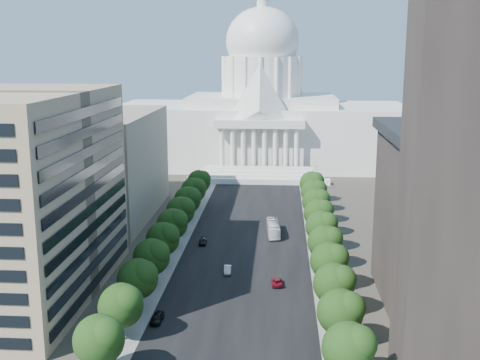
% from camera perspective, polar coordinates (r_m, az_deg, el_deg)
% --- Properties ---
extents(road_asphalt, '(30.00, 260.00, 0.01)m').
position_cam_1_polar(road_asphalt, '(164.24, 0.94, -4.59)').
color(road_asphalt, black).
rests_on(road_asphalt, ground).
extents(sidewalk_left, '(8.00, 260.00, 0.02)m').
position_cam_1_polar(sidewalk_left, '(166.25, -5.63, -4.44)').
color(sidewalk_left, gray).
rests_on(sidewalk_left, ground).
extents(sidewalk_right, '(8.00, 260.00, 0.02)m').
position_cam_1_polar(sidewalk_right, '(164.41, 7.59, -4.68)').
color(sidewalk_right, gray).
rests_on(sidewalk_right, ground).
extents(capitol, '(120.00, 56.00, 73.00)m').
position_cam_1_polar(capitol, '(253.53, 2.08, 5.99)').
color(capitol, white).
rests_on(capitol, ground).
extents(office_block_left_far, '(38.00, 52.00, 30.00)m').
position_cam_1_polar(office_block_left_far, '(179.14, -14.39, 1.38)').
color(office_block_left_far, gray).
rests_on(office_block_left_far, ground).
extents(tree_l_a, '(7.79, 7.60, 9.97)m').
position_cam_1_polar(tree_l_a, '(92.50, -13.07, -14.45)').
color(tree_l_a, '#33261C').
rests_on(tree_l_a, ground).
extents(tree_l_b, '(7.79, 7.60, 9.97)m').
position_cam_1_polar(tree_l_b, '(102.92, -11.11, -11.52)').
color(tree_l_b, '#33261C').
rests_on(tree_l_b, ground).
extents(tree_l_c, '(7.79, 7.60, 9.97)m').
position_cam_1_polar(tree_l_c, '(113.65, -9.55, -9.12)').
color(tree_l_c, '#33261C').
rests_on(tree_l_c, ground).
extents(tree_l_d, '(7.79, 7.60, 9.97)m').
position_cam_1_polar(tree_l_d, '(124.61, -8.28, -7.14)').
color(tree_l_d, '#33261C').
rests_on(tree_l_d, ground).
extents(tree_l_e, '(7.79, 7.60, 9.97)m').
position_cam_1_polar(tree_l_e, '(135.75, -7.22, -5.47)').
color(tree_l_e, '#33261C').
rests_on(tree_l_e, ground).
extents(tree_l_f, '(7.79, 7.60, 9.97)m').
position_cam_1_polar(tree_l_f, '(147.02, -6.33, -4.06)').
color(tree_l_f, '#33261C').
rests_on(tree_l_f, ground).
extents(tree_l_g, '(7.79, 7.60, 9.97)m').
position_cam_1_polar(tree_l_g, '(158.40, -5.57, -2.85)').
color(tree_l_g, '#33261C').
rests_on(tree_l_g, ground).
extents(tree_l_h, '(7.79, 7.60, 9.97)m').
position_cam_1_polar(tree_l_h, '(169.87, -4.91, -1.80)').
color(tree_l_h, '#33261C').
rests_on(tree_l_h, ground).
extents(tree_l_i, '(7.79, 7.60, 9.97)m').
position_cam_1_polar(tree_l_i, '(181.41, -4.34, -0.89)').
color(tree_l_i, '#33261C').
rests_on(tree_l_i, ground).
extents(tree_l_j, '(7.79, 7.60, 9.97)m').
position_cam_1_polar(tree_l_j, '(193.00, -3.83, -0.08)').
color(tree_l_j, '#33261C').
rests_on(tree_l_j, ground).
extents(tree_r_a, '(7.79, 7.60, 9.97)m').
position_cam_1_polar(tree_r_a, '(89.46, 10.46, -15.30)').
color(tree_r_a, '#33261C').
rests_on(tree_r_a, ground).
extents(tree_r_b, '(7.79, 7.60, 9.97)m').
position_cam_1_polar(tree_r_b, '(100.20, 9.69, -12.14)').
color(tree_r_b, '#33261C').
rests_on(tree_r_b, ground).
extents(tree_r_c, '(7.79, 7.60, 9.97)m').
position_cam_1_polar(tree_r_c, '(111.19, 9.08, -9.60)').
color(tree_r_c, '#33261C').
rests_on(tree_r_c, ground).
extents(tree_r_d, '(7.79, 7.60, 9.97)m').
position_cam_1_polar(tree_r_d, '(122.37, 8.59, -7.51)').
color(tree_r_d, '#33261C').
rests_on(tree_r_d, ground).
extents(tree_r_e, '(7.79, 7.60, 9.97)m').
position_cam_1_polar(tree_r_e, '(133.70, 8.18, -5.78)').
color(tree_r_e, '#33261C').
rests_on(tree_r_e, ground).
extents(tree_r_f, '(7.79, 7.60, 9.97)m').
position_cam_1_polar(tree_r_f, '(145.13, 7.84, -4.32)').
color(tree_r_f, '#33261C').
rests_on(tree_r_f, ground).
extents(tree_r_g, '(7.79, 7.60, 9.97)m').
position_cam_1_polar(tree_r_g, '(156.65, 7.56, -3.07)').
color(tree_r_g, '#33261C').
rests_on(tree_r_g, ground).
extents(tree_r_h, '(7.79, 7.60, 9.97)m').
position_cam_1_polar(tree_r_h, '(168.24, 7.31, -2.00)').
color(tree_r_h, '#33261C').
rests_on(tree_r_h, ground).
extents(tree_r_i, '(7.79, 7.60, 9.97)m').
position_cam_1_polar(tree_r_i, '(179.87, 7.09, -1.06)').
color(tree_r_i, '#33261C').
rests_on(tree_r_i, ground).
extents(tree_r_j, '(7.79, 7.60, 9.97)m').
position_cam_1_polar(tree_r_j, '(191.56, 6.90, -0.24)').
color(tree_r_j, '#33261C').
rests_on(tree_r_j, ground).
extents(streetlight_a, '(2.61, 0.44, 9.00)m').
position_cam_1_polar(streetlight_a, '(88.37, 11.63, -16.18)').
color(streetlight_a, gray).
rests_on(streetlight_a, ground).
extents(streetlight_b, '(2.61, 0.44, 9.00)m').
position_cam_1_polar(streetlight_b, '(110.84, 9.92, -10.05)').
color(streetlight_b, gray).
rests_on(streetlight_b, ground).
extents(streetlight_c, '(2.61, 0.44, 9.00)m').
position_cam_1_polar(streetlight_c, '(134.21, 8.84, -6.02)').
color(streetlight_c, gray).
rests_on(streetlight_c, ground).
extents(streetlight_d, '(2.61, 0.44, 9.00)m').
position_cam_1_polar(streetlight_d, '(158.08, 8.09, -3.19)').
color(streetlight_d, gray).
rests_on(streetlight_d, ground).
extents(streetlight_e, '(2.61, 0.44, 9.00)m').
position_cam_1_polar(streetlight_e, '(182.25, 7.54, -1.10)').
color(streetlight_e, gray).
rests_on(streetlight_e, ground).
extents(streetlight_f, '(2.61, 0.44, 9.00)m').
position_cam_1_polar(streetlight_f, '(206.62, 7.12, 0.49)').
color(streetlight_f, gray).
rests_on(streetlight_f, ground).
extents(car_dark_a, '(2.12, 4.79, 1.60)m').
position_cam_1_polar(car_dark_a, '(110.84, -7.86, -12.81)').
color(car_dark_a, black).
rests_on(car_dark_a, ground).
extents(car_silver, '(1.84, 4.52, 1.46)m').
position_cam_1_polar(car_silver, '(132.09, -1.19, -8.51)').
color(car_silver, '#999BA0').
rests_on(car_silver, ground).
extents(car_red, '(2.47, 4.87, 1.32)m').
position_cam_1_polar(car_red, '(125.93, 3.53, -9.63)').
color(car_red, maroon).
rests_on(car_red, ground).
extents(car_dark_b, '(2.06, 4.63, 1.32)m').
position_cam_1_polar(car_dark_b, '(151.15, -3.56, -5.85)').
color(car_dark_b, black).
rests_on(car_dark_b, ground).
extents(city_bus, '(3.81, 12.60, 3.46)m').
position_cam_1_polar(city_bus, '(158.30, 3.18, -4.60)').
color(city_bus, silver).
rests_on(city_bus, ground).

